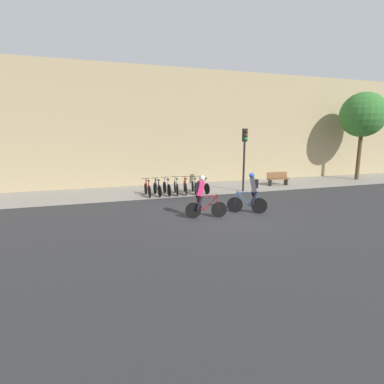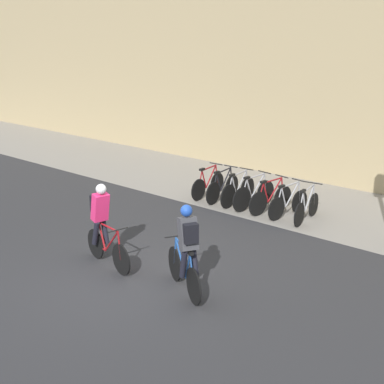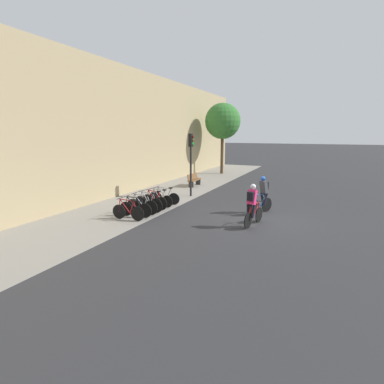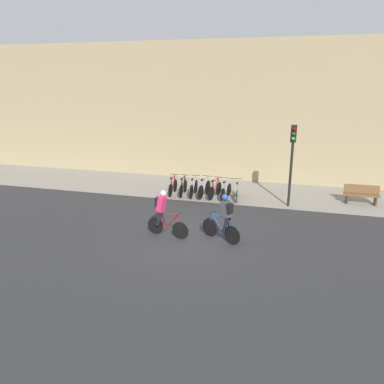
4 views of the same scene
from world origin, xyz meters
TOP-DOWN VIEW (x-y plane):
  - ground at (0.00, 0.00)m, footprint 200.00×200.00m
  - kerb_strip at (0.00, 6.75)m, footprint 44.00×4.50m
  - building_facade at (0.00, 9.30)m, footprint 44.00×0.60m
  - cyclist_pink at (-1.04, 0.19)m, footprint 1.71×0.56m
  - cyclist_grey at (1.26, 0.24)m, footprint 1.55×0.87m
  - parked_bike_0 at (-2.37, 5.38)m, footprint 0.46×1.61m
  - parked_bike_1 at (-1.82, 5.38)m, footprint 0.46×1.66m
  - parked_bike_2 at (-1.27, 5.38)m, footprint 0.46×1.68m
  - parked_bike_3 at (-0.72, 5.38)m, footprint 0.46×1.69m
  - parked_bike_4 at (-0.17, 5.38)m, footprint 0.48×1.62m
  - parked_bike_5 at (0.38, 5.38)m, footprint 0.46×1.60m
  - parked_bike_6 at (0.94, 5.38)m, footprint 0.46×1.63m

SIDE VIEW (x-z plane):
  - ground at x=0.00m, z-range 0.00..0.00m
  - kerb_strip at x=0.00m, z-range 0.00..0.01m
  - parked_bike_6 at x=0.94m, z-range -0.09..0.86m
  - parked_bike_5 at x=0.38m, z-range -0.09..0.86m
  - parked_bike_0 at x=-2.37m, z-range -0.09..0.87m
  - parked_bike_1 at x=-1.82m, z-range -0.09..0.88m
  - parked_bike_4 at x=-0.17m, z-range -0.09..0.88m
  - parked_bike_2 at x=-1.27m, z-range -0.08..0.90m
  - parked_bike_3 at x=-0.72m, z-range -0.08..0.91m
  - cyclist_grey at x=1.26m, z-range 0.05..1.84m
  - cyclist_pink at x=-1.04m, z-range 0.06..1.83m
  - building_facade at x=0.00m, z-range 0.00..7.78m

